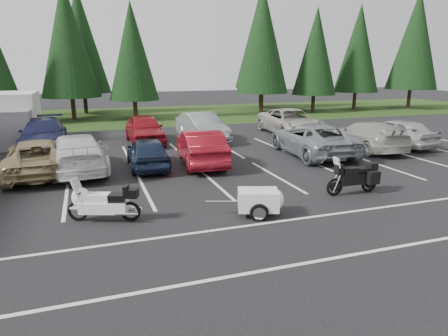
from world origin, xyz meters
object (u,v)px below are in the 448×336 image
Objects in this scene: car_near_4 at (148,152)px; car_far_3 at (202,127)px; box_truck at (14,119)px; cargo_trailer at (258,203)px; adventure_motorcycle at (353,175)px; car_far_4 at (291,122)px; touring_motorcycle at (103,200)px; car_near_3 at (77,153)px; car_near_2 at (38,157)px; car_near_6 at (312,139)px; car_near_8 at (397,132)px; car_near_5 at (201,147)px; car_far_1 at (44,134)px; car_near_7 at (366,136)px; car_far_2 at (145,129)px.

car_far_3 is at bearing -124.81° from car_near_4.
box_truck is 3.20× the size of cargo_trailer.
car_near_4 is at bearing 135.78° from adventure_motorcycle.
touring_motorcycle is at bearing -133.58° from car_far_4.
adventure_motorcycle is (6.29, -6.15, 0.00)m from car_near_4.
car_near_3 is 2.35× the size of touring_motorcycle.
car_far_3 is (4.11, 5.58, 0.14)m from car_near_4.
car_near_2 is 12.82m from car_near_6.
box_truck is at bearing -26.15° from car_near_8.
car_near_5 is at bearing 71.77° from touring_motorcycle.
car_far_1 is at bearing -50.16° from car_near_4.
car_near_7 is 11.95m from cargo_trailer.
car_near_5 is 7.42m from touring_motorcycle.
car_near_4 is at bearing -3.44° from car_near_8.
car_far_1 is at bearing 172.38° from car_far_3.
car_near_3 reaches higher than adventure_motorcycle.
car_near_6 is at bearing 173.45° from car_near_3.
adventure_motorcycle is at bearing 75.94° from car_near_6.
car_near_7 is 3.03× the size of cargo_trailer.
adventure_motorcycle is at bearing 30.82° from cargo_trailer.
car_near_5 is at bearing 170.05° from car_near_3.
car_far_1 is at bearing -177.10° from car_far_4.
car_near_6 is 6.47m from adventure_motorcycle.
adventure_motorcycle is (3.87, -6.01, -0.11)m from car_near_5.
car_far_3 is (7.08, 5.23, 0.03)m from car_near_3.
car_near_8 reaches higher than car_near_4.
car_near_2 is 2.36× the size of adventure_motorcycle.
car_near_2 is 1.33× the size of car_near_4.
car_near_6 is (5.93, 0.12, 0.01)m from car_near_5.
car_far_2 is 13.16m from cargo_trailer.
car_near_3 is 17.05m from car_near_8.
cargo_trailer is (1.53, -13.06, -0.43)m from car_far_2.
touring_motorcycle is at bearing -73.40° from box_truck.
car_near_5 is 0.81× the size of car_far_4.
car_far_1 is 12.21m from touring_motorcycle.
car_far_3 reaches higher than car_near_2.
car_far_1 reaches higher than car_near_7.
car_far_2 is at bearing -69.18° from car_near_5.
box_truck is at bearing 174.99° from car_far_4.
car_near_5 is 2.07× the size of touring_motorcycle.
car_near_4 reaches higher than touring_motorcycle.
car_far_2 is 0.81× the size of car_far_4.
car_near_2 is 10.09m from car_far_3.
box_truck is at bearing -79.77° from car_near_2.
car_far_1 reaches higher than adventure_motorcycle.
car_near_2 is 7.76m from car_far_2.
car_far_3 is at bearing 81.42° from touring_motorcycle.
touring_motorcycle is at bearing 92.48° from car_near_3.
car_far_3 is at bearing -4.02° from car_far_1.
car_near_5 reaches higher than car_near_4.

